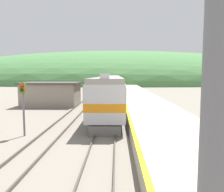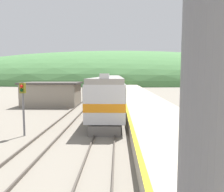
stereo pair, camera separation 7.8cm
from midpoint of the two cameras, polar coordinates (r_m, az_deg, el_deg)
The scene contains 10 objects.
track_main at distance 65.98m, azimuth 0.46°, elevation 1.96°, with size 1.52×180.00×0.16m.
track_siding at distance 66.14m, azimuth -2.88°, elevation 1.96°, with size 1.51×180.00×0.16m.
platform at distance 46.15m, azimuth 5.82°, elevation 0.79°, with size 5.69×140.00×0.91m.
distant_hills at distance 119.98m, azimuth 0.80°, elevation 3.59°, with size 209.22×94.15×32.83m.
station_shed at distance 31.82m, azimuth -15.52°, elevation 0.59°, with size 7.80×5.66×3.26m.
express_train_lead_car at distance 24.58m, azimuth -0.80°, elevation 0.69°, with size 2.98×19.91×4.41m.
carriage_second at distance 46.72m, azimuth 0.15°, elevation 3.03°, with size 2.97×22.24×4.05m.
carriage_third at distance 69.82m, azimuth 0.50°, elevation 3.90°, with size 2.97×22.24×4.05m.
carriage_fourth at distance 92.93m, azimuth 0.68°, elevation 4.34°, with size 2.97×22.24×4.05m.
signal_post_siding at distance 16.43m, azimuth -22.36°, elevation -0.40°, with size 0.36×0.42×3.80m.
Camera 1 is at (0.82, 4.16, 4.34)m, focal length 35.00 mm.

